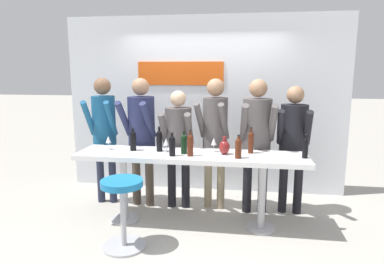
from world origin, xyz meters
The scene contains 22 objects.
ground_plane centered at (0.00, 0.00, 0.00)m, with size 40.00×40.00×0.00m, color #B2ADA3.
back_wall centered at (0.00, 1.38, 1.38)m, with size 4.40×0.12×2.76m.
tasting_table centered at (0.00, 0.00, 0.80)m, with size 2.80×0.62×0.93m.
bar_stool centered at (-0.65, -0.66, 0.52)m, with size 0.48×0.48×0.77m.
person_far_left centered at (-1.34, 0.56, 1.15)m, with size 0.42×0.56×1.82m.
person_left centered at (-0.78, 0.54, 1.13)m, with size 0.49×0.61×1.82m.
person_center_left centered at (-0.26, 0.54, 1.02)m, with size 0.44×0.53×1.66m.
person_center centered at (0.24, 0.59, 1.14)m, with size 0.47×0.60×1.82m.
person_center_right centered at (0.80, 0.50, 1.13)m, with size 0.47×0.58×1.82m.
person_right centered at (1.28, 0.56, 1.07)m, with size 0.46×0.57×1.73m.
wine_bottle_0 centered at (-0.08, -0.01, 1.06)m, with size 0.07×0.07×0.28m.
wine_bottle_1 centered at (-0.75, 0.05, 1.06)m, with size 0.08×0.08×0.29m.
wine_bottle_2 centered at (-0.41, 0.06, 1.07)m, with size 0.07×0.07×0.31m.
wine_bottle_3 centered at (0.72, 0.13, 1.07)m, with size 0.06×0.06×0.33m.
wine_bottle_4 centered at (1.34, -0.02, 1.06)m, with size 0.07×0.07×0.29m.
wine_bottle_5 centered at (0.01, -0.12, 1.07)m, with size 0.07×0.07×0.31m.
wine_bottle_6 centered at (0.57, -0.14, 1.06)m, with size 0.08×0.08×0.28m.
wine_bottle_7 centered at (-0.20, -0.15, 1.06)m, with size 0.07×0.07×0.28m.
wine_glass_0 centered at (-1.08, 0.06, 1.05)m, with size 0.07×0.07×0.18m.
wine_glass_1 centered at (-0.31, 0.03, 1.05)m, with size 0.07×0.07×0.18m.
wine_glass_2 centered at (0.27, 0.14, 1.05)m, with size 0.07×0.07×0.18m.
decorative_vase centered at (0.41, 0.02, 1.02)m, with size 0.13×0.13×0.22m.
Camera 1 is at (0.61, -4.01, 1.94)m, focal length 32.00 mm.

